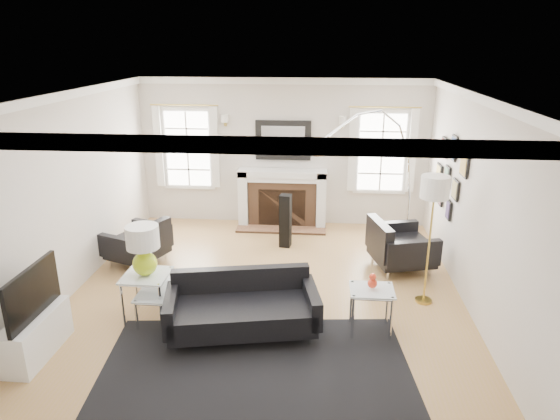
# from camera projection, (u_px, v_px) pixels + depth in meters

# --- Properties ---
(floor) EXTENTS (6.00, 6.00, 0.00)m
(floor) POSITION_uv_depth(u_px,v_px,m) (266.00, 293.00, 7.16)
(floor) COLOR #AD8448
(floor) RESTS_ON ground
(back_wall) EXTENTS (5.50, 0.04, 2.80)m
(back_wall) POSITION_uv_depth(u_px,v_px,m) (283.00, 153.00, 9.54)
(back_wall) COLOR beige
(back_wall) RESTS_ON floor
(front_wall) EXTENTS (5.50, 0.04, 2.80)m
(front_wall) POSITION_uv_depth(u_px,v_px,m) (222.00, 316.00, 3.88)
(front_wall) COLOR beige
(front_wall) RESTS_ON floor
(left_wall) EXTENTS (0.04, 6.00, 2.80)m
(left_wall) POSITION_uv_depth(u_px,v_px,m) (69.00, 195.00, 6.93)
(left_wall) COLOR beige
(left_wall) RESTS_ON floor
(right_wall) EXTENTS (0.04, 6.00, 2.80)m
(right_wall) POSITION_uv_depth(u_px,v_px,m) (475.00, 205.00, 6.48)
(right_wall) COLOR beige
(right_wall) RESTS_ON floor
(ceiling) EXTENTS (5.50, 6.00, 0.02)m
(ceiling) POSITION_uv_depth(u_px,v_px,m) (264.00, 94.00, 6.26)
(ceiling) COLOR white
(ceiling) RESTS_ON back_wall
(crown_molding) EXTENTS (5.50, 6.00, 0.12)m
(crown_molding) POSITION_uv_depth(u_px,v_px,m) (264.00, 99.00, 6.28)
(crown_molding) COLOR white
(crown_molding) RESTS_ON back_wall
(fireplace) EXTENTS (1.70, 0.69, 1.11)m
(fireplace) POSITION_uv_depth(u_px,v_px,m) (282.00, 199.00, 9.62)
(fireplace) COLOR white
(fireplace) RESTS_ON floor
(mantel_mirror) EXTENTS (1.05, 0.07, 0.75)m
(mantel_mirror) POSITION_uv_depth(u_px,v_px,m) (283.00, 140.00, 9.42)
(mantel_mirror) COLOR black
(mantel_mirror) RESTS_ON back_wall
(window_left) EXTENTS (1.24, 0.15, 1.62)m
(window_left) POSITION_uv_depth(u_px,v_px,m) (188.00, 149.00, 9.62)
(window_left) COLOR white
(window_left) RESTS_ON back_wall
(window_right) EXTENTS (1.24, 0.15, 1.62)m
(window_right) POSITION_uv_depth(u_px,v_px,m) (382.00, 152.00, 9.32)
(window_right) COLOR white
(window_right) RESTS_ON back_wall
(gallery_wall) EXTENTS (0.04, 1.73, 1.29)m
(gallery_wall) POSITION_uv_depth(u_px,v_px,m) (450.00, 171.00, 7.67)
(gallery_wall) COLOR black
(gallery_wall) RESTS_ON right_wall
(tv_unit) EXTENTS (0.35, 1.00, 1.09)m
(tv_unit) POSITION_uv_depth(u_px,v_px,m) (35.00, 329.00, 5.65)
(tv_unit) COLOR white
(tv_unit) RESTS_ON floor
(area_rug) EXTENTS (3.65, 3.14, 0.01)m
(area_rug) POSITION_uv_depth(u_px,v_px,m) (255.00, 393.00, 5.11)
(area_rug) COLOR black
(area_rug) RESTS_ON floor
(sofa) EXTENTS (1.96, 1.18, 0.60)m
(sofa) POSITION_uv_depth(u_px,v_px,m) (242.00, 308.00, 6.12)
(sofa) COLOR black
(sofa) RESTS_ON floor
(armchair_left) EXTENTS (1.05, 1.11, 0.60)m
(armchair_left) POSITION_uv_depth(u_px,v_px,m) (140.00, 244.00, 8.02)
(armchair_left) COLOR black
(armchair_left) RESTS_ON floor
(armchair_right) EXTENTS (1.08, 1.16, 0.66)m
(armchair_right) POSITION_uv_depth(u_px,v_px,m) (398.00, 247.00, 7.82)
(armchair_right) COLOR black
(armchair_right) RESTS_ON floor
(coffee_table) EXTENTS (0.92, 0.92, 0.41)m
(coffee_table) POSITION_uv_depth(u_px,v_px,m) (179.00, 288.00, 6.48)
(coffee_table) COLOR silver
(coffee_table) RESTS_ON floor
(side_table_left) EXTENTS (0.56, 0.56, 0.62)m
(side_table_left) POSITION_uv_depth(u_px,v_px,m) (147.00, 282.00, 6.35)
(side_table_left) COLOR silver
(side_table_left) RESTS_ON floor
(nesting_table) EXTENTS (0.53, 0.45, 0.58)m
(nesting_table) POSITION_uv_depth(u_px,v_px,m) (371.00, 298.00, 6.06)
(nesting_table) COLOR silver
(nesting_table) RESTS_ON floor
(gourd_lamp) EXTENTS (0.41, 0.41, 0.66)m
(gourd_lamp) POSITION_uv_depth(u_px,v_px,m) (143.00, 247.00, 6.19)
(gourd_lamp) COLOR #B4D51A
(gourd_lamp) RESTS_ON side_table_left
(orange_vase) EXTENTS (0.12, 0.12, 0.19)m
(orange_vase) POSITION_uv_depth(u_px,v_px,m) (372.00, 282.00, 5.99)
(orange_vase) COLOR red
(orange_vase) RESTS_ON nesting_table
(arc_floor_lamp) EXTENTS (1.82, 1.68, 2.57)m
(arc_floor_lamp) POSITION_uv_depth(u_px,v_px,m) (368.00, 183.00, 7.55)
(arc_floor_lamp) COLOR silver
(arc_floor_lamp) RESTS_ON floor
(stick_floor_lamp) EXTENTS (0.36, 0.36, 1.80)m
(stick_floor_lamp) POSITION_uv_depth(u_px,v_px,m) (434.00, 194.00, 6.42)
(stick_floor_lamp) COLOR gold
(stick_floor_lamp) RESTS_ON floor
(speaker_tower) EXTENTS (0.22, 0.22, 0.94)m
(speaker_tower) POSITION_uv_depth(u_px,v_px,m) (285.00, 221.00, 8.65)
(speaker_tower) COLOR black
(speaker_tower) RESTS_ON floor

